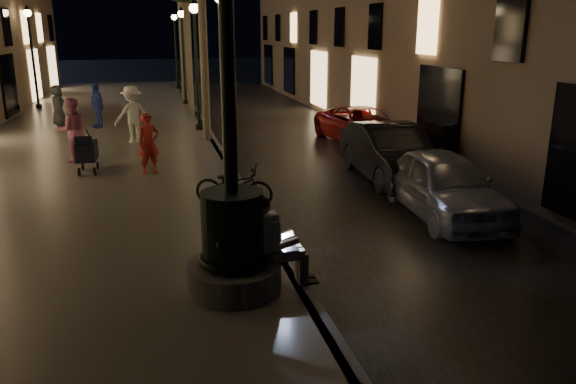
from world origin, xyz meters
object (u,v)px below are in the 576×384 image
object	(u,v)px
seated_man_laptop	(274,239)
pedestrian_red	(149,144)
pedestrian_dark	(58,106)
lamp_curb_d	(175,40)
lamp_left_c	(31,44)
lamp_curb_a	(223,59)
lamp_curb_c	(183,43)
bicycle	(234,185)
pedestrian_pink	(73,130)
car_third	(362,125)
pedestrian_white	(133,114)
car_front	(444,184)
stroller	(87,151)
lamp_curb_b	(196,48)
pedestrian_blue	(97,105)
car_second	(390,153)
fountain_lamppost	(233,225)

from	to	relation	value
seated_man_laptop	pedestrian_red	xyz separation A→B (m)	(-1.78, 7.48, 0.07)
seated_man_laptop	pedestrian_dark	world-z (taller)	pedestrian_dark
lamp_curb_d	lamp_left_c	distance (m)	10.70
lamp_curb_a	lamp_curb_d	bearing A→B (deg)	90.00
lamp_curb_c	bicycle	distance (m)	18.11
lamp_curb_c	pedestrian_pink	size ratio (longest dim) A/B	2.59
car_third	pedestrian_pink	size ratio (longest dim) A/B	2.45
lamp_curb_c	car_third	size ratio (longest dim) A/B	1.06
lamp_curb_d	pedestrian_white	size ratio (longest dim) A/B	2.51
lamp_left_c	car_front	bearing A→B (deg)	-59.12
lamp_curb_d	pedestrian_white	xyz separation A→B (m)	(-2.37, -17.99, -2.08)
stroller	pedestrian_red	world-z (taller)	pedestrian_red
lamp_curb_b	pedestrian_white	world-z (taller)	lamp_curb_b
pedestrian_blue	lamp_curb_a	bearing A→B (deg)	-4.41
car_third	pedestrian_blue	size ratio (longest dim) A/B	2.61
lamp_curb_b	car_front	bearing A→B (deg)	-68.75
lamp_curb_a	pedestrian_red	size ratio (longest dim) A/B	2.99
lamp_curb_a	pedestrian_white	distance (m)	6.79
lamp_curb_a	stroller	size ratio (longest dim) A/B	4.12
car_front	lamp_left_c	bearing A→B (deg)	125.07
lamp_left_c	bicycle	xyz separation A→B (m)	(7.00, -17.92, -2.58)
lamp_curb_a	pedestrian_pink	xyz separation A→B (m)	(-3.98, 3.34, -2.11)
lamp_curb_a	pedestrian_red	bearing A→B (deg)	141.46
pedestrian_blue	lamp_left_c	bearing A→B (deg)	-179.75
lamp_curb_b	car_second	distance (m)	9.46
seated_man_laptop	bicycle	world-z (taller)	seated_man_laptop
bicycle	car_third	bearing A→B (deg)	-15.22
lamp_left_c	fountain_lamppost	bearing A→B (deg)	-73.78
lamp_curb_b	fountain_lamppost	bearing A→B (deg)	-92.86
lamp_curb_a	lamp_left_c	xyz separation A→B (m)	(-7.10, 16.00, 0.00)
lamp_curb_b	pedestrian_blue	bearing A→B (deg)	159.77
fountain_lamppost	pedestrian_pink	world-z (taller)	fountain_lamppost
car_second	car_front	bearing A→B (deg)	-89.11
car_front	pedestrian_pink	xyz separation A→B (m)	(-8.28, 6.40, 0.43)
lamp_curb_a	lamp_left_c	bearing A→B (deg)	113.93
lamp_curb_b	lamp_curb_c	world-z (taller)	same
lamp_curb_d	pedestrian_pink	world-z (taller)	lamp_curb_d
stroller	pedestrian_pink	world-z (taller)	pedestrian_pink
lamp_left_c	lamp_curb_b	bearing A→B (deg)	-48.41
lamp_curb_c	car_second	world-z (taller)	lamp_curb_c
lamp_curb_c	pedestrian_dark	size ratio (longest dim) A/B	2.97
fountain_lamppost	car_second	world-z (taller)	fountain_lamppost
fountain_lamppost	bicycle	distance (m)	4.16
car_second	pedestrian_blue	size ratio (longest dim) A/B	2.59
pedestrian_dark	lamp_curb_a	bearing A→B (deg)	-171.35
fountain_lamppost	car_front	bearing A→B (deg)	30.46
lamp_curb_d	bicycle	world-z (taller)	lamp_curb_d
car_second	car_third	size ratio (longest dim) A/B	0.99
stroller	lamp_left_c	bearing A→B (deg)	106.64
bicycle	car_second	bearing A→B (deg)	-43.11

